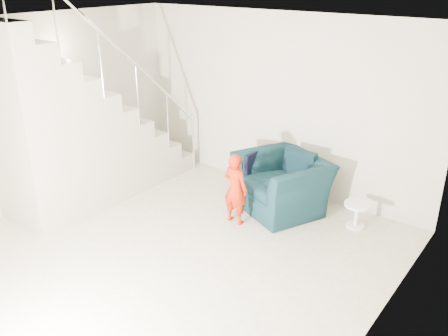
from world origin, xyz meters
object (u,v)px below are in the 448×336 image
at_px(staircase, 78,141).
at_px(armchair, 282,184).
at_px(side_table, 357,211).
at_px(toddler, 235,189).

bearing_deg(staircase, armchair, 31.89).
xyz_separation_m(side_table, staircase, (-3.59, -1.70, 0.71)).
xyz_separation_m(armchair, side_table, (1.09, 0.14, -0.16)).
xyz_separation_m(toddler, staircase, (-2.21, -0.82, 0.44)).
relative_size(toddler, staircase, 0.28).
bearing_deg(armchair, staircase, -124.07).
xyz_separation_m(armchair, toddler, (-0.30, -0.73, 0.11)).
height_order(side_table, staircase, staircase).
relative_size(armchair, side_table, 3.43).
bearing_deg(staircase, side_table, 25.32).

